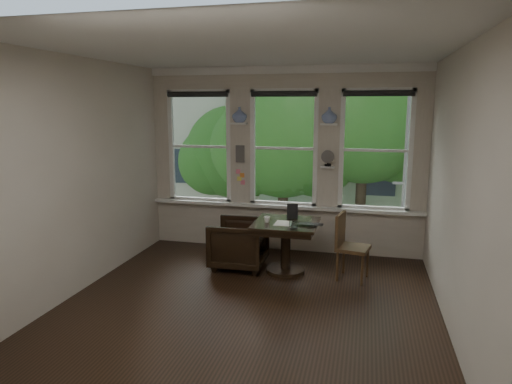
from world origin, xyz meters
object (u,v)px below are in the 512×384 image
(table, at_px, (286,247))
(mug, at_px, (267,219))
(laptop, at_px, (310,226))
(side_chair_right, at_px, (353,247))
(armchair_left, at_px, (238,244))

(table, distance_m, mug, 0.50)
(table, xyz_separation_m, mug, (-0.26, -0.07, 0.42))
(laptop, bearing_deg, side_chair_right, 12.54)
(mug, bearing_deg, side_chair_right, 1.07)
(table, distance_m, side_chair_right, 0.96)
(armchair_left, bearing_deg, side_chair_right, 85.42)
(laptop, xyz_separation_m, mug, (-0.63, 0.09, 0.03))
(table, bearing_deg, mug, -164.33)
(side_chair_right, bearing_deg, laptop, 112.47)
(side_chair_right, xyz_separation_m, laptop, (-0.58, -0.11, 0.30))
(armchair_left, xyz_separation_m, laptop, (1.09, -0.21, 0.40))
(table, xyz_separation_m, laptop, (0.37, -0.16, 0.39))
(mug, bearing_deg, laptop, -8.02)
(mug, bearing_deg, table, 15.67)
(side_chair_right, height_order, mug, side_chair_right)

